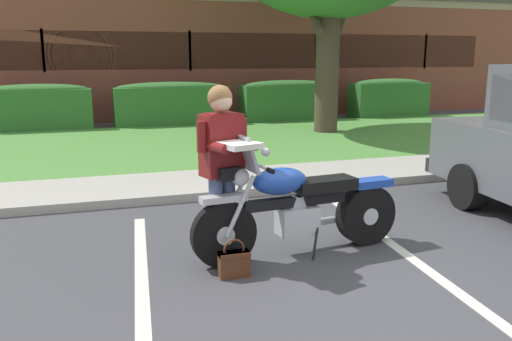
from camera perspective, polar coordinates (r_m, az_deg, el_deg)
The scene contains 14 objects.
ground_plane at distance 5.04m, azimuth 11.10°, elevation -11.06°, with size 140.00×140.00×0.00m, color #424247.
curb_strip at distance 7.69m, azimuth 0.11°, elevation -2.18°, with size 60.00×0.20×0.12m, color #ADA89E.
concrete_walk at distance 8.49m, azimuth -1.66°, elevation -0.95°, with size 60.00×1.50×0.08m, color #ADA89E.
grass_lawn at distance 12.14m, azimuth -6.71°, elevation 2.93°, with size 60.00×6.16×0.06m, color #518E3D.
stall_stripe_0 at distance 4.68m, azimuth -12.05°, elevation -12.94°, with size 0.12×4.40×0.01m, color silver.
stall_stripe_1 at distance 5.54m, azimuth 16.48°, elevation -9.11°, with size 0.12×4.40×0.01m, color silver.
motorcycle at distance 5.38m, azimuth 5.36°, elevation -3.84°, with size 2.24×0.82×1.26m.
rider_person at distance 5.01m, azimuth -3.55°, elevation 1.09°, with size 0.55×0.65×1.70m.
handbag at distance 4.90m, azimuth -2.35°, elevation -9.69°, with size 0.28×0.13×0.36m.
hedge_left at distance 15.23m, azimuth -22.20°, elevation 6.34°, with size 2.71×0.90×1.24m.
hedge_center_left at distance 15.37m, azimuth -9.03°, elevation 7.13°, with size 3.15×0.90×1.24m.
hedge_center_right at distance 16.27m, azimuth 3.31°, elevation 7.54°, with size 2.80×0.90×1.24m.
hedge_right at distance 17.83m, azimuth 13.93°, elevation 7.61°, with size 2.50×0.90×1.24m.
brick_building at distance 21.76m, azimuth -9.63°, elevation 12.15°, with size 24.85×10.25×4.02m.
Camera 1 is at (-2.30, -4.03, 1.97)m, focal length 37.51 mm.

